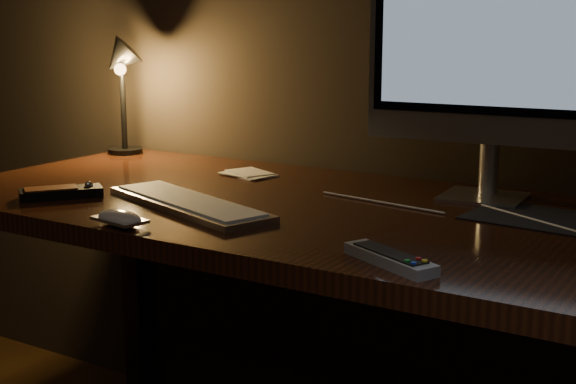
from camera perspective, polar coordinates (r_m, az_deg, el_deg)
The scene contains 10 objects.
desk at distance 1.75m, azimuth 1.71°, elevation -4.43°, with size 1.60×0.75×0.75m.
monitor at distance 1.70m, azimuth 14.18°, elevation 10.06°, with size 0.51×0.16×0.54m.
keyboard at distance 1.63m, azimuth -7.11°, elevation -0.76°, with size 0.44×0.12×0.02m, color silver.
mousepad at distance 1.60m, azimuth 17.22°, elevation -1.73°, with size 0.24×0.19×0.00m, color black.
mouse at distance 1.50m, azimuth -11.88°, elevation -1.99°, with size 0.11×0.06×0.02m, color white.
media_remote at distance 1.77m, azimuth -15.84°, elevation -0.02°, with size 0.15×0.17×0.03m.
tv_remote at distance 1.24m, azimuth 7.25°, elevation -4.71°, with size 0.18×0.12×0.02m.
papers at distance 1.96m, azimuth -2.84°, elevation 1.32°, with size 0.13×0.09×0.01m, color white.
desk_lamp at distance 2.27m, azimuth -11.82°, elevation 8.13°, with size 0.17×0.18×0.33m.
cable at distance 1.60m, azimuth 11.48°, elevation -1.36°, with size 0.00×0.00×0.58m, color white.
Camera 1 is at (0.84, 0.47, 1.12)m, focal length 50.00 mm.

